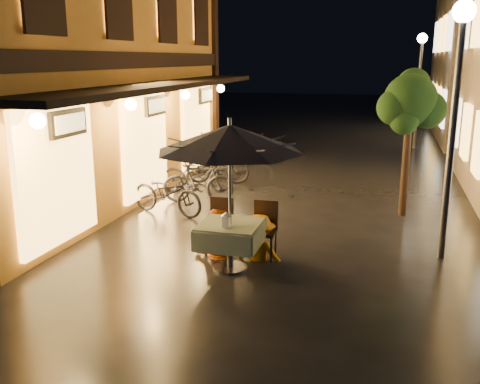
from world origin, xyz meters
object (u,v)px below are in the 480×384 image
(patio_umbrella, at_px, (230,138))
(bicycle_0, at_px, (167,193))
(person_orange, at_px, (216,210))
(person_yellow, at_px, (260,216))
(table_lantern, at_px, (226,219))
(cafe_table, at_px, (230,235))
(streetlamp_near, at_px, (457,86))

(patio_umbrella, xyz_separation_m, bicycle_0, (-2.23, 2.66, -1.67))
(person_orange, bearing_deg, patio_umbrella, 115.92)
(bicycle_0, bearing_deg, person_yellow, -113.86)
(patio_umbrella, height_order, person_orange, patio_umbrella)
(person_yellow, xyz_separation_m, bicycle_0, (-2.58, 2.07, -0.27))
(person_yellow, bearing_deg, table_lantern, 64.84)
(cafe_table, bearing_deg, bicycle_0, 129.92)
(streetlamp_near, distance_m, person_orange, 4.43)
(cafe_table, xyz_separation_m, bicycle_0, (-2.23, 2.66, -0.11))
(table_lantern, bearing_deg, patio_umbrella, 90.00)
(person_orange, distance_m, person_yellow, 0.78)
(person_yellow, bearing_deg, person_orange, -0.68)
(streetlamp_near, xyz_separation_m, person_yellow, (-3.02, -0.87, -2.17))
(patio_umbrella, relative_size, person_yellow, 1.64)
(table_lantern, relative_size, bicycle_0, 0.14)
(cafe_table, xyz_separation_m, patio_umbrella, (0.00, 0.00, 1.56))
(cafe_table, bearing_deg, table_lantern, -90.00)
(cafe_table, height_order, person_orange, person_orange)
(bicycle_0, bearing_deg, patio_umbrella, -125.16)
(person_orange, height_order, bicycle_0, person_orange)
(person_orange, xyz_separation_m, bicycle_0, (-1.80, 2.09, -0.32))
(streetlamp_near, relative_size, cafe_table, 4.27)
(streetlamp_near, height_order, table_lantern, streetlamp_near)
(streetlamp_near, relative_size, person_orange, 2.63)
(cafe_table, distance_m, bicycle_0, 3.48)
(bicycle_0, bearing_deg, table_lantern, -127.27)
(streetlamp_near, xyz_separation_m, person_orange, (-3.79, -0.88, -2.11))
(person_orange, xyz_separation_m, person_yellow, (0.78, 0.02, -0.05))
(cafe_table, xyz_separation_m, person_yellow, (0.35, 0.60, 0.16))
(streetlamp_near, bearing_deg, patio_umbrella, -156.49)
(streetlamp_near, bearing_deg, person_yellow, -163.98)
(patio_umbrella, height_order, table_lantern, patio_umbrella)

